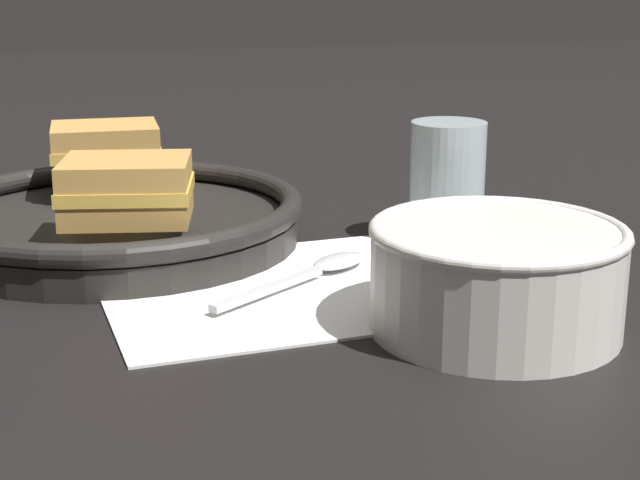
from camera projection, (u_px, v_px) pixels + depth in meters
ground_plane at (314, 296)px, 0.69m from camera, size 4.00×4.00×0.00m
napkin at (281, 288)px, 0.70m from camera, size 0.27×0.24×0.00m
soup_bowl at (496, 271)px, 0.62m from camera, size 0.16×0.16×0.07m
spoon at (320, 268)px, 0.73m from camera, size 0.14×0.11×0.01m
skillet at (118, 220)px, 0.81m from camera, size 0.31×0.31×0.04m
sandwich_near_left at (127, 189)px, 0.73m from camera, size 0.11×0.09×0.05m
sandwich_near_right at (106, 150)px, 0.87m from camera, size 0.10×0.08×0.05m
drinking_glass at (447, 183)px, 0.81m from camera, size 0.06×0.06×0.10m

